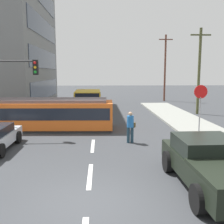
{
  "coord_description": "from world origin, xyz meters",
  "views": [
    {
      "loc": [
        0.38,
        -7.2,
        3.71
      ],
      "look_at": [
        1.1,
        8.6,
        1.35
      ],
      "focal_mm": 42.57,
      "sensor_mm": 36.0,
      "label": 1
    }
  ],
  "objects_px": {
    "parked_sedan_far": "(28,112)",
    "utility_pole_far": "(165,67)",
    "streetcar_tram": "(52,114)",
    "pickup_truck_parked": "(211,164)",
    "utility_pole_mid": "(199,70)",
    "city_bus": "(88,99)",
    "stop_sign": "(200,100)",
    "pedestrian_crossing": "(130,125)",
    "traffic_light_mast": "(12,82)"
  },
  "relations": [
    {
      "from": "parked_sedan_far",
      "to": "utility_pole_far",
      "type": "height_order",
      "value": "utility_pole_far"
    },
    {
      "from": "streetcar_tram",
      "to": "utility_pole_far",
      "type": "relative_size",
      "value": 0.94
    },
    {
      "from": "pickup_truck_parked",
      "to": "utility_pole_mid",
      "type": "relative_size",
      "value": 0.67
    },
    {
      "from": "city_bus",
      "to": "utility_pole_far",
      "type": "bearing_deg",
      "value": 37.26
    },
    {
      "from": "pickup_truck_parked",
      "to": "utility_pole_mid",
      "type": "bearing_deg",
      "value": 71.21
    },
    {
      "from": "city_bus",
      "to": "streetcar_tram",
      "type": "bearing_deg",
      "value": -100.95
    },
    {
      "from": "stop_sign",
      "to": "pickup_truck_parked",
      "type": "bearing_deg",
      "value": -107.59
    },
    {
      "from": "stop_sign",
      "to": "utility_pole_mid",
      "type": "height_order",
      "value": "utility_pole_mid"
    },
    {
      "from": "streetcar_tram",
      "to": "utility_pole_mid",
      "type": "height_order",
      "value": "utility_pole_mid"
    },
    {
      "from": "city_bus",
      "to": "pickup_truck_parked",
      "type": "xyz_separation_m",
      "value": [
        4.82,
        -19.19,
        -0.27
      ]
    },
    {
      "from": "city_bus",
      "to": "utility_pole_mid",
      "type": "distance_m",
      "value": 11.13
    },
    {
      "from": "utility_pole_far",
      "to": "utility_pole_mid",
      "type": "bearing_deg",
      "value": -88.47
    },
    {
      "from": "pedestrian_crossing",
      "to": "utility_pole_far",
      "type": "xyz_separation_m",
      "value": [
        6.89,
        20.93,
        3.5
      ]
    },
    {
      "from": "streetcar_tram",
      "to": "pedestrian_crossing",
      "type": "xyz_separation_m",
      "value": [
        4.77,
        -3.59,
        -0.11
      ]
    },
    {
      "from": "utility_pole_far",
      "to": "pickup_truck_parked",
      "type": "bearing_deg",
      "value": -100.49
    },
    {
      "from": "pedestrian_crossing",
      "to": "pickup_truck_parked",
      "type": "relative_size",
      "value": 0.33
    },
    {
      "from": "utility_pole_far",
      "to": "streetcar_tram",
      "type": "bearing_deg",
      "value": -123.92
    },
    {
      "from": "pickup_truck_parked",
      "to": "utility_pole_far",
      "type": "xyz_separation_m",
      "value": [
        4.92,
        26.6,
        3.64
      ]
    },
    {
      "from": "utility_pole_far",
      "to": "pedestrian_crossing",
      "type": "bearing_deg",
      "value": -108.23
    },
    {
      "from": "city_bus",
      "to": "utility_pole_far",
      "type": "height_order",
      "value": "utility_pole_far"
    },
    {
      "from": "streetcar_tram",
      "to": "traffic_light_mast",
      "type": "relative_size",
      "value": 1.77
    },
    {
      "from": "utility_pole_mid",
      "to": "utility_pole_far",
      "type": "relative_size",
      "value": 0.89
    },
    {
      "from": "city_bus",
      "to": "utility_pole_mid",
      "type": "relative_size",
      "value": 0.68
    },
    {
      "from": "pedestrian_crossing",
      "to": "city_bus",
      "type": "bearing_deg",
      "value": 101.89
    },
    {
      "from": "utility_pole_mid",
      "to": "traffic_light_mast",
      "type": "bearing_deg",
      "value": -149.44
    },
    {
      "from": "streetcar_tram",
      "to": "utility_pole_mid",
      "type": "distance_m",
      "value": 13.74
    },
    {
      "from": "pickup_truck_parked",
      "to": "parked_sedan_far",
      "type": "bearing_deg",
      "value": 125.18
    },
    {
      "from": "utility_pole_mid",
      "to": "stop_sign",
      "type": "bearing_deg",
      "value": -109.7
    },
    {
      "from": "utility_pole_far",
      "to": "parked_sedan_far",
      "type": "bearing_deg",
      "value": -136.8
    },
    {
      "from": "parked_sedan_far",
      "to": "stop_sign",
      "type": "xyz_separation_m",
      "value": [
        11.44,
        -6.56,
        1.57
      ]
    },
    {
      "from": "parked_sedan_far",
      "to": "city_bus",
      "type": "bearing_deg",
      "value": 52.96
    },
    {
      "from": "pickup_truck_parked",
      "to": "traffic_light_mast",
      "type": "height_order",
      "value": "traffic_light_mast"
    },
    {
      "from": "pickup_truck_parked",
      "to": "parked_sedan_far",
      "type": "relative_size",
      "value": 1.16
    },
    {
      "from": "pedestrian_crossing",
      "to": "parked_sedan_far",
      "type": "height_order",
      "value": "pedestrian_crossing"
    },
    {
      "from": "pedestrian_crossing",
      "to": "stop_sign",
      "type": "bearing_deg",
      "value": 13.66
    },
    {
      "from": "streetcar_tram",
      "to": "utility_pole_far",
      "type": "distance_m",
      "value": 21.17
    },
    {
      "from": "utility_pole_mid",
      "to": "parked_sedan_far",
      "type": "bearing_deg",
      "value": -171.66
    },
    {
      "from": "stop_sign",
      "to": "traffic_light_mast",
      "type": "bearing_deg",
      "value": 176.98
    },
    {
      "from": "streetcar_tram",
      "to": "pedestrian_crossing",
      "type": "bearing_deg",
      "value": -36.96
    },
    {
      "from": "city_bus",
      "to": "utility_pole_far",
      "type": "distance_m",
      "value": 12.7
    },
    {
      "from": "pedestrian_crossing",
      "to": "traffic_light_mast",
      "type": "bearing_deg",
      "value": 166.7
    },
    {
      "from": "pedestrian_crossing",
      "to": "pickup_truck_parked",
      "type": "height_order",
      "value": "pedestrian_crossing"
    },
    {
      "from": "parked_sedan_far",
      "to": "utility_pole_mid",
      "type": "distance_m",
      "value": 15.08
    },
    {
      "from": "pickup_truck_parked",
      "to": "parked_sedan_far",
      "type": "xyz_separation_m",
      "value": [
        -9.32,
        13.22,
        -0.17
      ]
    },
    {
      "from": "streetcar_tram",
      "to": "parked_sedan_far",
      "type": "distance_m",
      "value": 4.75
    },
    {
      "from": "city_bus",
      "to": "parked_sedan_far",
      "type": "height_order",
      "value": "city_bus"
    },
    {
      "from": "streetcar_tram",
      "to": "traffic_light_mast",
      "type": "bearing_deg",
      "value": -131.6
    },
    {
      "from": "utility_pole_mid",
      "to": "utility_pole_far",
      "type": "xyz_separation_m",
      "value": [
        -0.3,
        11.25,
        0.49
      ]
    },
    {
      "from": "city_bus",
      "to": "parked_sedan_far",
      "type": "distance_m",
      "value": 7.49
    },
    {
      "from": "pickup_truck_parked",
      "to": "parked_sedan_far",
      "type": "height_order",
      "value": "pickup_truck_parked"
    }
  ]
}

